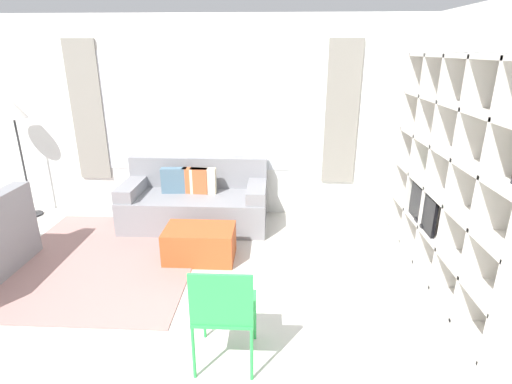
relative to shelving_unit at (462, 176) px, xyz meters
name	(u,v)px	position (x,y,z in m)	size (l,w,h in m)	color
wall_back	(214,119)	(-2.67, 1.70, 0.25)	(6.90, 0.11, 2.70)	white
wall_right	(490,152)	(0.22, 0.00, 0.24)	(0.07, 4.53, 2.70)	white
area_rug	(104,259)	(-3.74, 0.17, -1.10)	(2.09, 2.37, 0.01)	gray
shelving_unit	(462,176)	(0.00, 0.00, 0.00)	(0.43, 2.60, 2.23)	silver
couch_main	(196,202)	(-2.88, 1.22, -0.79)	(1.90, 0.88, 0.86)	gray
ottoman	(200,244)	(-2.65, 0.25, -0.92)	(0.78, 0.50, 0.38)	#B74C23
floor_lamp	(13,115)	(-5.29, 1.39, 0.33)	(0.36, 0.36, 1.66)	black
folding_chair	(224,308)	(-2.16, -1.37, -0.59)	(0.44, 0.46, 0.86)	green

